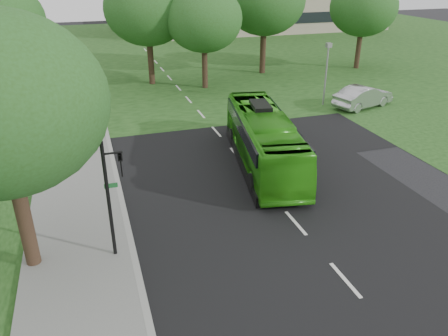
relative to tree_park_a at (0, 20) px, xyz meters
name	(u,v)px	position (x,y,z in m)	size (l,w,h in m)	color
ground	(318,249)	(13.83, -27.38, -6.28)	(160.00, 160.00, 0.00)	black
street_surfaces	(182,97)	(13.45, -4.63, -6.25)	(120.00, 120.00, 0.15)	black
tree_park_a	(0,20)	(0.00, 0.00, 0.00)	(6.96, 6.96, 9.25)	black
tree_park_b	(147,9)	(11.84, 0.87, 0.43)	(7.59, 7.59, 9.95)	black
tree_park_c	(204,19)	(16.21, -2.02, -0.28)	(6.65, 6.65, 8.84)	black
tree_park_d	(265,0)	(23.43, 1.86, 0.79)	(7.90, 7.90, 10.45)	black
tree_park_e	(364,7)	(33.98, 0.79, -0.06)	(6.86, 6.86, 9.15)	black
bus	(264,139)	(14.83, -19.13, -4.77)	(2.54, 10.86, 3.02)	#31A017
sedan	(363,97)	(26.45, -11.56, -5.42)	(1.81, 5.20, 1.71)	#B4B5BA
traffic_light	(112,192)	(6.21, -25.38, -3.44)	(0.77, 0.22, 4.83)	black
camera_pole	(327,66)	(23.83, -10.04, -3.14)	(0.41, 0.35, 4.86)	gray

